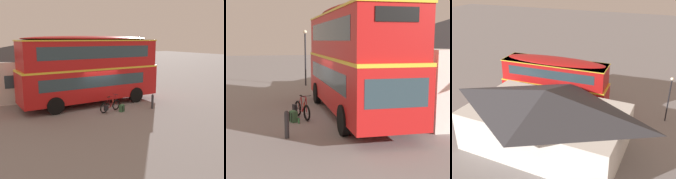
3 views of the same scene
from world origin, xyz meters
The scene contains 7 objects.
ground_plane centered at (0.00, 0.00, 0.00)m, with size 120.00×120.00×0.00m, color gray.
double_decker_bus centered at (-0.16, 0.85, 2.64)m, with size 9.94×2.80×4.79m.
touring_bicycle centered at (0.00, -1.53, 0.37)m, with size 1.72×0.75×1.06m.
backpack_on_ground centered at (0.66, -1.91, 0.26)m, with size 0.40×0.36×0.50m.
water_bottle_green_metal centered at (0.95, -1.71, 0.12)m, with size 0.06×0.06×0.25m.
pub_building centered at (-2.00, 6.57, 2.28)m, with size 12.04×7.68×4.47m.
kerb_bollard centered at (2.87, -2.27, 0.50)m, with size 0.16×0.16×0.97m.
Camera 1 is at (-7.82, -15.33, 4.60)m, focal length 41.12 mm.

